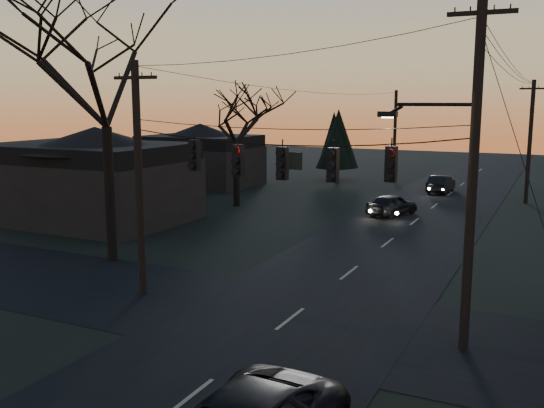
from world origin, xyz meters
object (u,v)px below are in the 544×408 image
at_px(utility_pole_right, 463,349).
at_px(utility_pole_far_l, 393,180).
at_px(utility_pole_left, 143,294).
at_px(sedan_oncoming_b, 441,184).
at_px(bare_tree_left, 104,70).
at_px(utility_pole_far_r, 525,203).
at_px(sedan_oncoming_a, 392,205).

distance_m(utility_pole_right, utility_pole_far_l, 37.79).
bearing_deg(utility_pole_left, sedan_oncoming_b, 80.33).
height_order(utility_pole_right, bare_tree_left, bare_tree_left).
height_order(utility_pole_left, sedan_oncoming_b, utility_pole_left).
xyz_separation_m(utility_pole_far_l, bare_tree_left, (-4.22, -32.74, 8.37)).
relative_size(utility_pole_left, utility_pole_far_r, 1.00).
relative_size(utility_pole_far_l, bare_tree_left, 0.67).
bearing_deg(utility_pole_left, bare_tree_left, 142.31).
height_order(utility_pole_right, utility_pole_far_l, utility_pole_right).
bearing_deg(utility_pole_far_l, utility_pole_right, -72.28).
height_order(bare_tree_left, sedan_oncoming_a, bare_tree_left).
distance_m(utility_pole_far_r, sedan_oncoming_b, 6.82).
relative_size(utility_pole_right, sedan_oncoming_a, 2.55).
bearing_deg(bare_tree_left, utility_pole_right, -11.72).
bearing_deg(utility_pole_right, utility_pole_left, 180.00).
relative_size(utility_pole_left, sedan_oncoming_a, 2.16).
bearing_deg(utility_pole_far_l, sedan_oncoming_b, -46.50).
relative_size(bare_tree_left, sedan_oncoming_b, 2.97).
xyz_separation_m(utility_pole_right, sedan_oncoming_b, (-6.30, 30.52, 0.66)).
height_order(utility_pole_right, utility_pole_left, utility_pole_right).
distance_m(utility_pole_right, utility_pole_far_r, 28.00).
bearing_deg(utility_pole_far_r, utility_pole_right, -90.00).
height_order(utility_pole_right, sedan_oncoming_b, utility_pole_right).
xyz_separation_m(utility_pole_left, sedan_oncoming_b, (5.20, 30.52, 0.66)).
xyz_separation_m(bare_tree_left, sedan_oncoming_a, (8.47, 16.18, -7.70)).
relative_size(utility_pole_right, utility_pole_far_l, 1.25).
distance_m(utility_pole_far_r, sedan_oncoming_a, 11.24).
relative_size(utility_pole_far_r, sedan_oncoming_a, 2.16).
distance_m(bare_tree_left, sedan_oncoming_b, 29.85).
xyz_separation_m(utility_pole_far_r, bare_tree_left, (-15.72, -24.74, 8.37)).
distance_m(utility_pole_far_r, utility_pole_far_l, 14.01).
bearing_deg(utility_pole_right, sedan_oncoming_a, 110.46).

